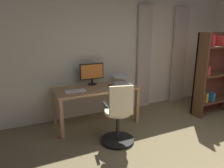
{
  "coord_description": "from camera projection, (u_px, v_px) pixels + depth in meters",
  "views": [
    {
      "loc": [
        2.39,
        1.12,
        1.83
      ],
      "look_at": [
        0.92,
        -1.93,
        0.95
      ],
      "focal_mm": 33.4,
      "sensor_mm": 36.0,
      "label": 1
    }
  ],
  "objects": [
    {
      "name": "office_chair",
      "position": [
        119.0,
        117.0,
        3.34
      ],
      "size": [
        0.56,
        0.56,
        1.03
      ],
      "rotation": [
        0.0,
        0.0,
        2.93
      ],
      "color": "black",
      "rests_on": "ground"
    },
    {
      "name": "cell_phone_by_monitor",
      "position": [
        110.0,
        85.0,
        4.18
      ],
      "size": [
        0.13,
        0.16,
        0.01
      ],
      "primitive_type": "cube",
      "rotation": [
        0.0,
        0.0,
        -0.56
      ],
      "color": "black",
      "rests_on": "desk"
    },
    {
      "name": "computer_keyboard",
      "position": [
        75.0,
        91.0,
        3.77
      ],
      "size": [
        0.37,
        0.13,
        0.02
      ],
      "primitive_type": "cube",
      "color": "white",
      "rests_on": "desk"
    },
    {
      "name": "laptop",
      "position": [
        121.0,
        80.0,
        4.38
      ],
      "size": [
        0.41,
        0.44,
        0.16
      ],
      "rotation": [
        0.0,
        0.0,
        -0.43
      ],
      "color": "silver",
      "rests_on": "desk"
    },
    {
      "name": "desk",
      "position": [
        96.0,
        92.0,
        4.07
      ],
      "size": [
        1.59,
        0.75,
        0.74
      ],
      "color": "tan",
      "rests_on": "ground"
    },
    {
      "name": "curtain_right_panel",
      "position": [
        144.0,
        58.0,
        4.88
      ],
      "size": [
        0.35,
        0.06,
        2.36
      ],
      "primitive_type": "cube",
      "color": "#BCB3A4",
      "rests_on": "ground"
    },
    {
      "name": "back_room_partition",
      "position": [
        127.0,
        53.0,
        4.77
      ],
      "size": [
        5.52,
        0.1,
        2.63
      ],
      "primitive_type": "cube",
      "color": "beige",
      "rests_on": "ground"
    },
    {
      "name": "mug_coffee",
      "position": [
        130.0,
        85.0,
        4.05
      ],
      "size": [
        0.14,
        0.09,
        0.1
      ],
      "color": "white",
      "rests_on": "desk"
    },
    {
      "name": "computer_mouse",
      "position": [
        113.0,
        86.0,
        4.05
      ],
      "size": [
        0.06,
        0.1,
        0.04
      ],
      "primitive_type": "ellipsoid",
      "color": "black",
      "rests_on": "desk"
    },
    {
      "name": "curtain_left_panel",
      "position": [
        179.0,
        56.0,
        5.33
      ],
      "size": [
        0.43,
        0.06,
        2.36
      ],
      "primitive_type": "cube",
      "color": "#BCB3A4",
      "rests_on": "ground"
    },
    {
      "name": "bookshelf",
      "position": [
        212.0,
        74.0,
        4.54
      ],
      "size": [
        0.92,
        0.3,
        1.78
      ],
      "color": "brown",
      "rests_on": "ground"
    },
    {
      "name": "computer_monitor",
      "position": [
        92.0,
        72.0,
        4.22
      ],
      "size": [
        0.5,
        0.18,
        0.43
      ],
      "color": "black",
      "rests_on": "desk"
    }
  ]
}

